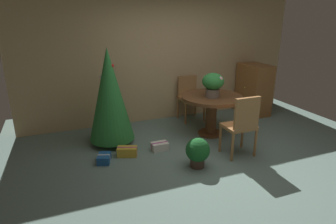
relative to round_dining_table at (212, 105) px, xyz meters
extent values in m
plane|color=slate|center=(-0.46, -0.96, -0.59)|extent=(6.60, 6.60, 0.00)
cube|color=tan|center=(-0.46, 1.24, 0.71)|extent=(6.00, 0.10, 2.60)
cylinder|color=brown|center=(0.00, 0.00, -0.57)|extent=(0.46, 0.46, 0.04)
cylinder|color=brown|center=(0.00, 0.00, -0.21)|extent=(0.20, 0.20, 0.66)
cylinder|color=brown|center=(0.00, 0.00, 0.15)|extent=(1.13, 1.13, 0.06)
cylinder|color=#665B51|center=(-0.04, -0.07, 0.25)|extent=(0.25, 0.25, 0.16)
ellipsoid|color=#287533|center=(-0.04, -0.07, 0.47)|extent=(0.39, 0.39, 0.29)
sphere|color=#E5A8B2|center=(0.03, -0.20, 0.54)|extent=(0.07, 0.07, 0.07)
sphere|color=#E5A8B2|center=(0.08, -0.08, 0.48)|extent=(0.06, 0.06, 0.06)
sphere|color=#E5A8B2|center=(0.01, -0.21, 0.47)|extent=(0.09, 0.09, 0.09)
sphere|color=#E5A8B2|center=(0.08, -0.10, 0.48)|extent=(0.05, 0.05, 0.05)
cylinder|color=#9E6B3D|center=(-0.22, -0.70, -0.36)|extent=(0.04, 0.04, 0.46)
cylinder|color=#9E6B3D|center=(0.22, -0.70, -0.36)|extent=(0.04, 0.04, 0.46)
cylinder|color=#9E6B3D|center=(-0.22, -1.05, -0.36)|extent=(0.04, 0.04, 0.46)
cylinder|color=#9E6B3D|center=(0.22, -1.05, -0.36)|extent=(0.04, 0.04, 0.46)
cube|color=#9E6B3D|center=(0.00, -0.88, -0.10)|extent=(0.48, 0.40, 0.05)
cube|color=#9E6B3D|center=(0.00, -1.05, 0.17)|extent=(0.43, 0.05, 0.50)
cylinder|color=#9E6B3D|center=(0.22, 0.66, -0.36)|extent=(0.04, 0.04, 0.46)
cylinder|color=#9E6B3D|center=(-0.22, 0.66, -0.36)|extent=(0.04, 0.04, 0.46)
cylinder|color=#9E6B3D|center=(0.22, 1.07, -0.36)|extent=(0.04, 0.04, 0.46)
cylinder|color=#9E6B3D|center=(-0.22, 1.07, -0.36)|extent=(0.04, 0.04, 0.46)
cube|color=#9E6B3D|center=(0.00, 0.86, -0.10)|extent=(0.48, 0.45, 0.05)
cube|color=#9E6B3D|center=(0.00, 1.07, 0.13)|extent=(0.43, 0.05, 0.42)
cylinder|color=brown|center=(-1.82, 0.30, -0.54)|extent=(0.10, 0.10, 0.09)
cone|color=#287533|center=(-1.82, 0.30, 0.31)|extent=(0.78, 0.78, 1.60)
sphere|color=red|center=(-1.75, 0.28, 0.80)|extent=(0.06, 0.06, 0.06)
sphere|color=gold|center=(-1.90, 0.38, 0.60)|extent=(0.05, 0.05, 0.05)
sphere|color=silver|center=(-1.93, 0.34, 0.61)|extent=(0.06, 0.06, 0.06)
sphere|color=#2D51A8|center=(-1.91, 0.41, 0.42)|extent=(0.05, 0.05, 0.05)
sphere|color=silver|center=(-1.92, 0.34, 0.61)|extent=(0.05, 0.05, 0.05)
sphere|color=gold|center=(-1.73, 0.57, -0.19)|extent=(0.05, 0.05, 0.05)
cube|color=silver|center=(-1.13, -0.27, -0.52)|extent=(0.28, 0.19, 0.13)
cube|color=#9E287A|center=(-1.13, -0.27, -0.52)|extent=(0.28, 0.03, 0.13)
cube|color=gold|center=(-1.70, -0.28, -0.51)|extent=(0.35, 0.27, 0.15)
cube|color=#9E287A|center=(-1.70, -0.28, -0.51)|extent=(0.31, 0.14, 0.15)
cube|color=#1E569E|center=(-2.08, -0.36, -0.52)|extent=(0.26, 0.30, 0.13)
cube|color=silver|center=(-2.08, -0.36, -0.52)|extent=(0.19, 0.09, 0.13)
cube|color=brown|center=(1.53, 0.75, -0.02)|extent=(0.48, 0.78, 1.13)
sphere|color=#B29338|center=(1.28, 0.75, 0.04)|extent=(0.04, 0.04, 0.04)
cylinder|color=#4C382D|center=(-0.80, -1.01, -0.52)|extent=(0.21, 0.21, 0.13)
sphere|color=#195623|center=(-0.80, -1.01, -0.31)|extent=(0.36, 0.36, 0.36)
camera|label=1|loc=(-2.63, -4.42, 1.59)|focal=30.65mm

